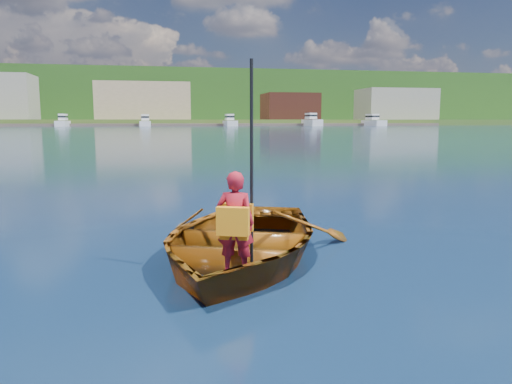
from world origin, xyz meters
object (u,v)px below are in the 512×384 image
(rowboat, at_px, (239,240))
(dock, at_px, (199,125))
(child_paddler, at_px, (236,222))
(marina_yachts, at_px, (133,122))

(rowboat, relative_size, dock, 0.03)
(rowboat, distance_m, child_paddler, 1.00)
(child_paddler, xyz_separation_m, marina_yachts, (-7.76, 144.76, 0.70))
(marina_yachts, bearing_deg, child_paddler, -86.93)
(rowboat, height_order, dock, dock)
(dock, xyz_separation_m, marina_yachts, (-19.34, -4.67, 0.97))
(rowboat, distance_m, marina_yachts, 144.09)
(child_paddler, height_order, marina_yachts, marina_yachts)
(child_paddler, relative_size, dock, 0.01)
(child_paddler, bearing_deg, rowboat, 78.76)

